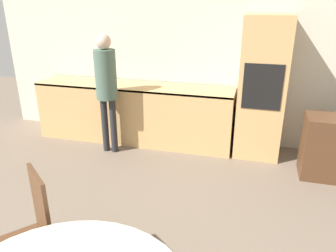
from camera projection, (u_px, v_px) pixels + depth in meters
name	position (u px, v px, depth m)	size (l,w,h in m)	color
wall_back	(211.00, 59.00, 4.88)	(7.02, 0.05, 2.60)	beige
kitchen_counter	(135.00, 112.00, 5.15)	(3.07, 0.60, 0.91)	tan
oven_unit	(262.00, 89.00, 4.51)	(0.62, 0.59, 1.96)	tan
chair_far_left	(32.00, 230.00, 2.43)	(0.56, 0.56, 1.00)	#51331E
person_standing	(106.00, 81.00, 4.55)	(0.30, 0.30, 1.71)	#262628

